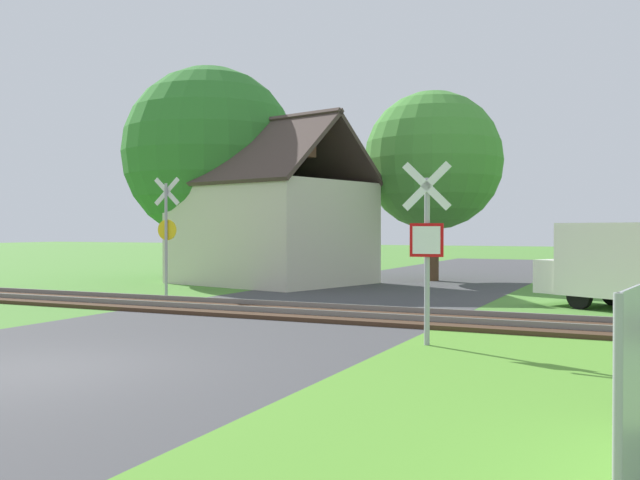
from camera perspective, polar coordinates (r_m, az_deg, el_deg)
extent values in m
plane|color=#4C8433|center=(11.39, -21.69, -9.71)|extent=(160.00, 160.00, 0.00)
cube|color=#424244|center=(12.83, -15.13, -8.47)|extent=(8.14, 80.00, 0.01)
cube|color=#422D1E|center=(17.64, -2.85, -5.73)|extent=(60.00, 2.60, 0.10)
cube|color=slate|center=(18.26, -1.80, -5.15)|extent=(60.00, 0.08, 0.12)
cube|color=slate|center=(17.00, -3.98, -5.61)|extent=(60.00, 0.08, 0.12)
cylinder|color=#9E9EA5|center=(12.88, 8.56, -1.73)|extent=(0.10, 0.10, 3.00)
cube|color=red|center=(12.80, 8.52, 0.00)|extent=(0.60, 0.12, 0.60)
cube|color=white|center=(12.78, 8.51, -0.01)|extent=(0.49, 0.09, 0.49)
cube|color=white|center=(12.82, 8.53, 4.29)|extent=(0.87, 0.16, 0.88)
cube|color=white|center=(12.82, 8.53, 4.29)|extent=(0.87, 0.16, 0.88)
cylinder|color=#9E9EA5|center=(22.43, -12.21, 0.01)|extent=(0.09, 0.09, 3.49)
cube|color=white|center=(22.51, -12.15, 3.82)|extent=(0.87, 0.13, 0.88)
cube|color=white|center=(22.51, -12.15, 3.82)|extent=(0.87, 0.13, 0.88)
cylinder|color=yellow|center=(22.48, -12.13, 0.80)|extent=(0.64, 0.10, 0.64)
cube|color=beige|center=(27.37, -3.88, 0.54)|extent=(7.60, 6.85, 3.83)
cube|color=#473833|center=(26.58, -5.90, 7.21)|extent=(7.32, 4.69, 2.72)
cube|color=#473833|center=(28.51, -2.02, 6.78)|extent=(7.32, 4.69, 2.72)
cube|color=brown|center=(26.38, -1.08, 7.81)|extent=(0.61, 0.61, 1.10)
cylinder|color=#513823|center=(29.69, -8.78, -0.73)|extent=(0.30, 0.30, 2.50)
sphere|color=#337A2D|center=(29.84, -8.80, 6.82)|extent=(7.12, 7.12, 7.12)
cylinder|color=#513823|center=(28.92, 9.02, -0.53)|extent=(0.47, 0.47, 2.75)
sphere|color=#478E38|center=(29.04, 9.03, 6.30)|extent=(5.54, 5.54, 5.54)
cube|color=silver|center=(20.90, 18.93, -2.70)|extent=(1.49, 1.92, 0.90)
cube|color=#19232D|center=(20.66, 19.78, -0.44)|extent=(0.83, 1.43, 0.85)
cylinder|color=black|center=(21.02, 22.44, -3.93)|extent=(0.68, 0.49, 0.68)
cylinder|color=black|center=(19.72, 20.05, -4.23)|extent=(0.68, 0.49, 0.68)
cylinder|color=#9E9EA5|center=(4.79, 22.70, -14.12)|extent=(0.06, 0.06, 1.70)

